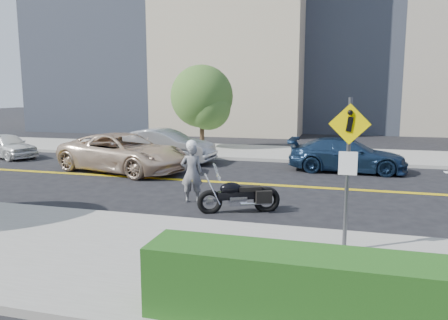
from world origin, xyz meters
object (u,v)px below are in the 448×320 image
at_px(parked_car_white, 7,146).
at_px(parked_car_silver, 164,146).
at_px(motorcycle, 239,188).
at_px(parked_car_blue, 347,155).
at_px(motorcyclist, 192,171).
at_px(suv, 124,153).
at_px(pedestrian_sign, 348,160).

bearing_deg(parked_car_white, parked_car_silver, -65.99).
distance_m(motorcycle, parked_car_white, 14.80).
bearing_deg(parked_car_white, motorcycle, -97.11).
xyz_separation_m(parked_car_silver, parked_car_blue, (8.09, -0.12, -0.09)).
xyz_separation_m(motorcyclist, suv, (-4.38, 3.99, -0.15)).
height_order(pedestrian_sign, parked_car_silver, pedestrian_sign).
bearing_deg(motorcyclist, parked_car_blue, -142.61).
relative_size(parked_car_white, parked_car_silver, 0.77).
bearing_deg(parked_car_silver, parked_car_blue, -88.36).
bearing_deg(suv, parked_car_blue, -60.26).
bearing_deg(parked_car_blue, motorcyclist, 146.01).
height_order(motorcycle, parked_car_white, motorcycle).
height_order(suv, parked_car_white, suv).
xyz_separation_m(pedestrian_sign, suv, (-8.75, 7.34, -1.18)).
relative_size(motorcycle, suv, 0.39).
bearing_deg(motorcyclist, parked_car_white, -44.12).
height_order(motorcyclist, suv, motorcyclist).
bearing_deg(pedestrian_sign, parked_car_silver, 129.21).
relative_size(parked_car_silver, parked_car_blue, 0.99).
distance_m(motorcyclist, parked_car_white, 13.05).
distance_m(motorcycle, suv, 7.61).
xyz_separation_m(suv, parked_car_blue, (8.80, 2.40, -0.10)).
relative_size(motorcyclist, parked_car_silver, 0.40).
xyz_separation_m(pedestrian_sign, motorcyclist, (-4.38, 3.35, -1.03)).
relative_size(parked_car_white, parked_car_blue, 0.76).
bearing_deg(pedestrian_sign, motorcycle, 136.18).
height_order(motorcyclist, parked_car_blue, motorcyclist).
distance_m(pedestrian_sign, motorcycle, 4.04).
bearing_deg(motorcycle, pedestrian_sign, -67.95).
bearing_deg(parked_car_white, suv, -84.84).
bearing_deg(parked_car_silver, motorcycle, -141.32).
height_order(pedestrian_sign, parked_car_blue, pedestrian_sign).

